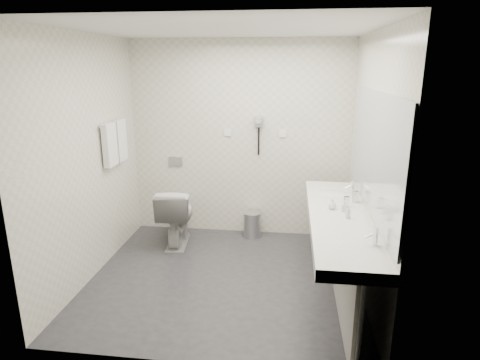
# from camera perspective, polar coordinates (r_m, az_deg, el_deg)

# --- Properties ---
(floor) EXTENTS (2.80, 2.80, 0.00)m
(floor) POSITION_cam_1_polar(r_m,az_deg,el_deg) (4.49, -2.20, -13.46)
(floor) COLOR #28272C
(floor) RESTS_ON ground
(ceiling) EXTENTS (2.80, 2.80, 0.00)m
(ceiling) POSITION_cam_1_polar(r_m,az_deg,el_deg) (3.93, -2.61, 20.25)
(ceiling) COLOR silver
(ceiling) RESTS_ON wall_back
(wall_back) EXTENTS (2.80, 0.00, 2.80)m
(wall_back) POSITION_cam_1_polar(r_m,az_deg,el_deg) (5.29, -0.07, 5.54)
(wall_back) COLOR beige
(wall_back) RESTS_ON floor
(wall_front) EXTENTS (2.80, 0.00, 2.80)m
(wall_front) POSITION_cam_1_polar(r_m,az_deg,el_deg) (2.81, -6.74, -4.02)
(wall_front) COLOR beige
(wall_front) RESTS_ON floor
(wall_left) EXTENTS (0.00, 2.60, 2.60)m
(wall_left) POSITION_cam_1_polar(r_m,az_deg,el_deg) (4.47, -20.39, 2.62)
(wall_left) COLOR beige
(wall_left) RESTS_ON floor
(wall_right) EXTENTS (0.00, 2.60, 2.60)m
(wall_right) POSITION_cam_1_polar(r_m,az_deg,el_deg) (4.05, 17.59, 1.55)
(wall_right) COLOR beige
(wall_right) RESTS_ON floor
(vanity_counter) EXTENTS (0.55, 2.20, 0.10)m
(vanity_counter) POSITION_cam_1_polar(r_m,az_deg,el_deg) (3.95, 13.60, -5.36)
(vanity_counter) COLOR silver
(vanity_counter) RESTS_ON floor
(vanity_panel) EXTENTS (0.03, 2.15, 0.75)m
(vanity_panel) POSITION_cam_1_polar(r_m,az_deg,el_deg) (4.12, 13.56, -10.89)
(vanity_panel) COLOR gray
(vanity_panel) RESTS_ON floor
(vanity_post_near) EXTENTS (0.06, 0.06, 0.75)m
(vanity_post_near) POSITION_cam_1_polar(r_m,az_deg,el_deg) (3.24, 16.13, -19.15)
(vanity_post_near) COLOR silver
(vanity_post_near) RESTS_ON floor
(vanity_post_far) EXTENTS (0.06, 0.06, 0.75)m
(vanity_post_far) POSITION_cam_1_polar(r_m,az_deg,el_deg) (5.07, 12.68, -5.62)
(vanity_post_far) COLOR silver
(vanity_post_far) RESTS_ON floor
(mirror) EXTENTS (0.02, 2.20, 1.05)m
(mirror) POSITION_cam_1_polar(r_m,az_deg,el_deg) (3.81, 18.13, 3.73)
(mirror) COLOR #B2BCC6
(mirror) RESTS_ON wall_right
(basin_near) EXTENTS (0.40, 0.31, 0.05)m
(basin_near) POSITION_cam_1_polar(r_m,az_deg,el_deg) (3.34, 14.81, -8.82)
(basin_near) COLOR silver
(basin_near) RESTS_ON vanity_counter
(basin_far) EXTENTS (0.40, 0.31, 0.05)m
(basin_far) POSITION_cam_1_polar(r_m,az_deg,el_deg) (4.55, 12.78, -2.00)
(basin_far) COLOR silver
(basin_far) RESTS_ON vanity_counter
(faucet_near) EXTENTS (0.04, 0.04, 0.15)m
(faucet_near) POSITION_cam_1_polar(r_m,az_deg,el_deg) (3.34, 18.26, -7.44)
(faucet_near) COLOR silver
(faucet_near) RESTS_ON vanity_counter
(faucet_far) EXTENTS (0.04, 0.04, 0.15)m
(faucet_far) POSITION_cam_1_polar(r_m,az_deg,el_deg) (4.54, 15.29, -0.99)
(faucet_far) COLOR silver
(faucet_far) RESTS_ON vanity_counter
(soap_bottle_a) EXTENTS (0.05, 0.05, 0.11)m
(soap_bottle_a) POSITION_cam_1_polar(r_m,az_deg,el_deg) (4.00, 14.26, -3.52)
(soap_bottle_a) COLOR beige
(soap_bottle_a) RESTS_ON vanity_counter
(soap_bottle_b) EXTENTS (0.11, 0.11, 0.10)m
(soap_bottle_b) POSITION_cam_1_polar(r_m,az_deg,el_deg) (4.04, 12.69, -3.26)
(soap_bottle_b) COLOR beige
(soap_bottle_b) RESTS_ON vanity_counter
(soap_bottle_c) EXTENTS (0.06, 0.06, 0.12)m
(soap_bottle_c) POSITION_cam_1_polar(r_m,az_deg,el_deg) (3.84, 14.78, -4.31)
(soap_bottle_c) COLOR beige
(soap_bottle_c) RESTS_ON vanity_counter
(glass_left) EXTENTS (0.07, 0.07, 0.10)m
(glass_left) POSITION_cam_1_polar(r_m,az_deg,el_deg) (4.14, 14.56, -2.91)
(glass_left) COLOR silver
(glass_left) RESTS_ON vanity_counter
(glass_right) EXTENTS (0.07, 0.07, 0.11)m
(glass_right) POSITION_cam_1_polar(r_m,az_deg,el_deg) (4.29, 15.71, -2.26)
(glass_right) COLOR silver
(glass_right) RESTS_ON vanity_counter
(toilet) EXTENTS (0.49, 0.77, 0.74)m
(toilet) POSITION_cam_1_polar(r_m,az_deg,el_deg) (5.20, -8.85, -4.90)
(toilet) COLOR silver
(toilet) RESTS_ON floor
(flush_plate) EXTENTS (0.18, 0.02, 0.12)m
(flush_plate) POSITION_cam_1_polar(r_m,az_deg,el_deg) (5.50, -8.91, 2.57)
(flush_plate) COLOR #B2B5BA
(flush_plate) RESTS_ON wall_back
(pedal_bin) EXTENTS (0.30, 0.30, 0.32)m
(pedal_bin) POSITION_cam_1_polar(r_m,az_deg,el_deg) (5.41, 1.70, -6.27)
(pedal_bin) COLOR #B2B5BA
(pedal_bin) RESTS_ON floor
(bin_lid) EXTENTS (0.23, 0.23, 0.02)m
(bin_lid) POSITION_cam_1_polar(r_m,az_deg,el_deg) (5.35, 1.72, -4.62)
(bin_lid) COLOR #B2B5BA
(bin_lid) RESTS_ON pedal_bin
(towel_rail) EXTENTS (0.02, 0.62, 0.02)m
(towel_rail) POSITION_cam_1_polar(r_m,az_deg,el_deg) (4.89, -17.28, 7.53)
(towel_rail) COLOR silver
(towel_rail) RESTS_ON wall_left
(towel_near) EXTENTS (0.07, 0.24, 0.48)m
(towel_near) POSITION_cam_1_polar(r_m,az_deg,el_deg) (4.79, -17.63, 4.68)
(towel_near) COLOR silver
(towel_near) RESTS_ON towel_rail
(towel_far) EXTENTS (0.07, 0.24, 0.48)m
(towel_far) POSITION_cam_1_polar(r_m,az_deg,el_deg) (5.04, -16.33, 5.31)
(towel_far) COLOR silver
(towel_far) RESTS_ON towel_rail
(dryer_cradle) EXTENTS (0.10, 0.04, 0.14)m
(dryer_cradle) POSITION_cam_1_polar(r_m,az_deg,el_deg) (5.19, 2.66, 8.12)
(dryer_cradle) COLOR #929297
(dryer_cradle) RESTS_ON wall_back
(dryer_barrel) EXTENTS (0.08, 0.14, 0.08)m
(dryer_barrel) POSITION_cam_1_polar(r_m,az_deg,el_deg) (5.12, 2.60, 8.35)
(dryer_barrel) COLOR #929297
(dryer_barrel) RESTS_ON dryer_cradle
(dryer_cord) EXTENTS (0.02, 0.02, 0.35)m
(dryer_cord) POSITION_cam_1_polar(r_m,az_deg,el_deg) (5.22, 2.61, 5.38)
(dryer_cord) COLOR black
(dryer_cord) RESTS_ON dryer_cradle
(switch_plate_a) EXTENTS (0.09, 0.02, 0.09)m
(switch_plate_a) POSITION_cam_1_polar(r_m,az_deg,el_deg) (5.28, -1.71, 6.61)
(switch_plate_a) COLOR silver
(switch_plate_a) RESTS_ON wall_back
(switch_plate_b) EXTENTS (0.09, 0.02, 0.09)m
(switch_plate_b) POSITION_cam_1_polar(r_m,az_deg,el_deg) (5.22, 5.96, 6.43)
(switch_plate_b) COLOR silver
(switch_plate_b) RESTS_ON wall_back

